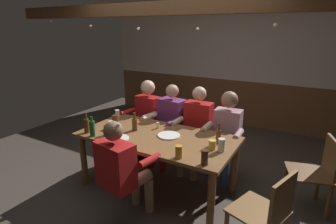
{
  "coord_description": "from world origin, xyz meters",
  "views": [
    {
      "loc": [
        1.65,
        -2.68,
        2.02
      ],
      "look_at": [
        0.0,
        0.21,
        0.97
      ],
      "focal_mm": 28.6,
      "sensor_mm": 36.0,
      "label": 1
    }
  ],
  "objects_px": {
    "person_3": "(226,132)",
    "table_candle": "(158,125)",
    "pint_glass_5": "(117,113)",
    "pint_glass_7": "(179,152)",
    "bottle_2": "(92,128)",
    "pint_glass_4": "(111,125)",
    "pint_glass_6": "(205,157)",
    "plate_1": "(169,135)",
    "person_4": "(122,167)",
    "pint_glass_1": "(221,145)",
    "pint_glass_2": "(212,145)",
    "bottle_3": "(86,125)",
    "chair_empty_near_right": "(267,214)",
    "dining_table": "(157,142)",
    "plate_0": "(119,138)",
    "bottle_1": "(218,136)",
    "person_1": "(169,121)",
    "pint_glass_0": "(115,119)",
    "person_0": "(145,116)",
    "bottle_0": "(135,124)",
    "chair_empty_near_left": "(316,172)",
    "person_2": "(196,126)",
    "pint_glass_3": "(108,130)"
  },
  "relations": [
    {
      "from": "pint_glass_5",
      "to": "pint_glass_7",
      "type": "distance_m",
      "value": 1.58
    },
    {
      "from": "table_candle",
      "to": "plate_1",
      "type": "bearing_deg",
      "value": -31.91
    },
    {
      "from": "dining_table",
      "to": "pint_glass_4",
      "type": "relative_size",
      "value": 18.56
    },
    {
      "from": "plate_0",
      "to": "bottle_2",
      "type": "relative_size",
      "value": 0.96
    },
    {
      "from": "person_0",
      "to": "plate_0",
      "type": "relative_size",
      "value": 5.13
    },
    {
      "from": "dining_table",
      "to": "pint_glass_4",
      "type": "bearing_deg",
      "value": -171.03
    },
    {
      "from": "person_3",
      "to": "plate_0",
      "type": "relative_size",
      "value": 5.03
    },
    {
      "from": "person_4",
      "to": "person_3",
      "type": "bearing_deg",
      "value": 75.59
    },
    {
      "from": "person_4",
      "to": "pint_glass_4",
      "type": "relative_size",
      "value": 11.2
    },
    {
      "from": "bottle_3",
      "to": "dining_table",
      "type": "bearing_deg",
      "value": 23.98
    },
    {
      "from": "bottle_1",
      "to": "pint_glass_1",
      "type": "height_order",
      "value": "bottle_1"
    },
    {
      "from": "bottle_2",
      "to": "pint_glass_4",
      "type": "bearing_deg",
      "value": 85.55
    },
    {
      "from": "person_1",
      "to": "person_3",
      "type": "relative_size",
      "value": 1.0
    },
    {
      "from": "person_2",
      "to": "pint_glass_4",
      "type": "xyz_separation_m",
      "value": [
        -0.87,
        -0.81,
        0.12
      ]
    },
    {
      "from": "person_0",
      "to": "pint_glass_7",
      "type": "distance_m",
      "value": 1.62
    },
    {
      "from": "pint_glass_1",
      "to": "pint_glass_0",
      "type": "bearing_deg",
      "value": 175.94
    },
    {
      "from": "bottle_3",
      "to": "pint_glass_0",
      "type": "xyz_separation_m",
      "value": [
        0.09,
        0.44,
        -0.04
      ]
    },
    {
      "from": "dining_table",
      "to": "pint_glass_7",
      "type": "distance_m",
      "value": 0.67
    },
    {
      "from": "dining_table",
      "to": "table_candle",
      "type": "relative_size",
      "value": 24.27
    },
    {
      "from": "chair_empty_near_right",
      "to": "pint_glass_5",
      "type": "height_order",
      "value": "chair_empty_near_right"
    },
    {
      "from": "plate_1",
      "to": "pint_glass_2",
      "type": "height_order",
      "value": "pint_glass_2"
    },
    {
      "from": "bottle_1",
      "to": "pint_glass_6",
      "type": "relative_size",
      "value": 1.61
    },
    {
      "from": "person_4",
      "to": "pint_glass_7",
      "type": "distance_m",
      "value": 0.61
    },
    {
      "from": "pint_glass_0",
      "to": "pint_glass_2",
      "type": "relative_size",
      "value": 1.14
    },
    {
      "from": "chair_empty_near_right",
      "to": "pint_glass_2",
      "type": "distance_m",
      "value": 0.88
    },
    {
      "from": "plate_1",
      "to": "bottle_2",
      "type": "relative_size",
      "value": 1.1
    },
    {
      "from": "plate_0",
      "to": "pint_glass_0",
      "type": "relative_size",
      "value": 2.0
    },
    {
      "from": "chair_empty_near_right",
      "to": "bottle_1",
      "type": "relative_size",
      "value": 3.53
    },
    {
      "from": "person_1",
      "to": "pint_glass_1",
      "type": "height_order",
      "value": "person_1"
    },
    {
      "from": "pint_glass_1",
      "to": "pint_glass_6",
      "type": "height_order",
      "value": "pint_glass_6"
    },
    {
      "from": "person_0",
      "to": "bottle_0",
      "type": "height_order",
      "value": "person_0"
    },
    {
      "from": "pint_glass_1",
      "to": "pint_glass_3",
      "type": "distance_m",
      "value": 1.41
    },
    {
      "from": "bottle_3",
      "to": "plate_1",
      "type": "bearing_deg",
      "value": 23.71
    },
    {
      "from": "dining_table",
      "to": "plate_0",
      "type": "xyz_separation_m",
      "value": [
        -0.34,
        -0.32,
        0.1
      ]
    },
    {
      "from": "dining_table",
      "to": "person_2",
      "type": "relative_size",
      "value": 1.57
    },
    {
      "from": "person_4",
      "to": "chair_empty_near_right",
      "type": "bearing_deg",
      "value": 19.19
    },
    {
      "from": "table_candle",
      "to": "bottle_2",
      "type": "relative_size",
      "value": 0.32
    },
    {
      "from": "plate_0",
      "to": "chair_empty_near_right",
      "type": "bearing_deg",
      "value": -5.16
    },
    {
      "from": "table_candle",
      "to": "pint_glass_2",
      "type": "distance_m",
      "value": 0.9
    },
    {
      "from": "person_4",
      "to": "pint_glass_1",
      "type": "height_order",
      "value": "person_4"
    },
    {
      "from": "plate_1",
      "to": "bottle_1",
      "type": "height_order",
      "value": "bottle_1"
    },
    {
      "from": "person_2",
      "to": "bottle_0",
      "type": "xyz_separation_m",
      "value": [
        -0.56,
        -0.7,
        0.16
      ]
    },
    {
      "from": "plate_1",
      "to": "bottle_0",
      "type": "height_order",
      "value": "bottle_0"
    },
    {
      "from": "bottle_3",
      "to": "pint_glass_2",
      "type": "height_order",
      "value": "bottle_3"
    },
    {
      "from": "table_candle",
      "to": "plate_0",
      "type": "height_order",
      "value": "table_candle"
    },
    {
      "from": "chair_empty_near_left",
      "to": "pint_glass_5",
      "type": "relative_size",
      "value": 8.14
    },
    {
      "from": "person_3",
      "to": "table_candle",
      "type": "relative_size",
      "value": 15.3
    },
    {
      "from": "pint_glass_4",
      "to": "pint_glass_6",
      "type": "height_order",
      "value": "pint_glass_6"
    },
    {
      "from": "bottle_0",
      "to": "pint_glass_4",
      "type": "height_order",
      "value": "bottle_0"
    },
    {
      "from": "bottle_2",
      "to": "pint_glass_7",
      "type": "distance_m",
      "value": 1.19
    }
  ]
}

